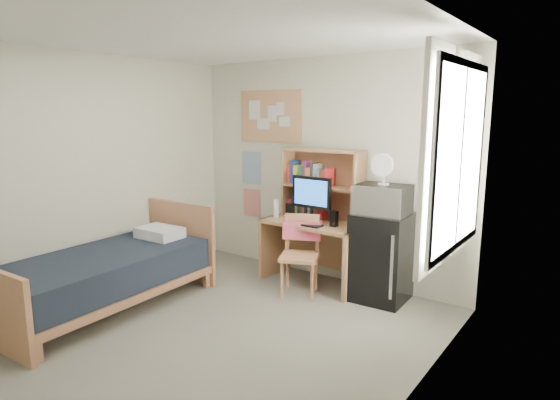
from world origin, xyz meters
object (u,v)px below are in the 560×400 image
Objects in this scene: speaker_right at (334,219)px; mini_fridge at (381,257)px; monitor at (312,200)px; desk at (314,253)px; desk_chair at (299,256)px; microwave at (383,199)px; speaker_left at (290,211)px; bulletin_board at (270,116)px; desk_fan at (384,171)px; bed at (105,281)px.

mini_fridge is at bearing 11.66° from speaker_right.
monitor reaches higher than speaker_right.
monitor is at bearing -90.00° from desk.
desk_chair is at bearing -125.20° from speaker_right.
speaker_right is 0.59m from microwave.
speaker_left is at bearing -180.00° from speaker_right.
speaker_right is at bearing -17.78° from bulletin_board.
monitor is 0.83m from microwave.
monitor reaches higher than desk.
speaker_left is at bearing -32.35° from bulletin_board.
mini_fridge is at bearing 90.00° from microwave.
bulletin_board is at bearing 159.05° from monitor.
bulletin_board is 1.63m from speaker_right.
speaker_left is 0.60m from speaker_right.
desk_fan is (0.00, 0.00, 0.29)m from microwave.
microwave reaches higher than bed.
desk_fan reaches higher than speaker_left.
speaker_left is 1.09× the size of speaker_right.
desk_fan is at bearing 1.93° from desk.
bulletin_board reaches higher than desk.
speaker_left reaches higher than speaker_right.
mini_fridge is (0.76, 0.41, 0.03)m from desk_chair.
bulletin_board is at bearing 164.15° from speaker_right.
desk is 2.28m from bed.
mini_fridge is 1.18m from speaker_left.
bulletin_board reaches higher than desk_chair.
desk_chair is at bearing -155.84° from desk_fan.
microwave is (0.00, -0.02, 0.62)m from mini_fridge.
bed is at bearing -118.06° from speaker_left.
monitor is at bearing -177.11° from mini_fridge.
speaker_right reaches higher than bed.
bed is 7.25× the size of desk_fan.
microwave is 0.29m from desk_fan.
speaker_right is at bearing 0.00° from monitor.
monitor reaches higher than microwave.
bed is (-1.34, -1.84, -0.08)m from desk.
microwave is (1.68, -0.30, -0.83)m from bulletin_board.
desk is 1.35× the size of desk_chair.
monitor reaches higher than speaker_left.
desk_chair is 0.93× the size of mini_fridge.
monitor reaches higher than bed.
speaker_left is 0.66× the size of desk_fan.
microwave is at bearing 0.00° from desk_fan.
microwave reaches higher than desk.
desk_fan is at bearing 37.62° from bed.
monitor is 0.35m from speaker_left.
desk is 1.30m from desk_fan.
bulletin_board is 5.46× the size of speaker_right.
speaker_left is (1.03, 1.79, 0.55)m from bed.
bulletin_board is 1.08× the size of desk_chair.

